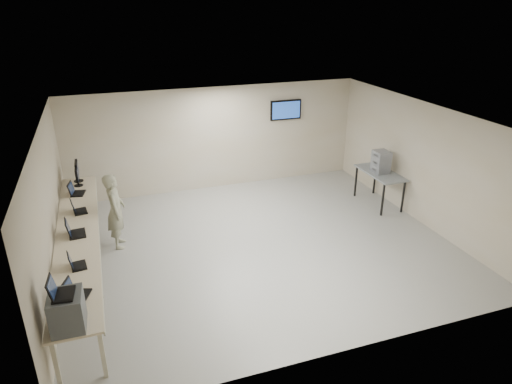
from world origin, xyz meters
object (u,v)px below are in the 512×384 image
object	(u,v)px
equipment_box	(67,311)
workbench	(79,237)
soldier	(116,211)
side_table	(380,175)

from	to	relation	value
equipment_box	workbench	bearing A→B (deg)	90.81
soldier	side_table	world-z (taller)	soldier
soldier	workbench	bearing A→B (deg)	146.37
workbench	side_table	world-z (taller)	workbench
workbench	equipment_box	bearing A→B (deg)	-91.31
equipment_box	side_table	bearing A→B (deg)	29.32
side_table	equipment_box	bearing A→B (deg)	-152.80
workbench	equipment_box	size ratio (longest dim) A/B	11.88
side_table	soldier	bearing A→B (deg)	-179.61
workbench	side_table	size ratio (longest dim) A/B	4.10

